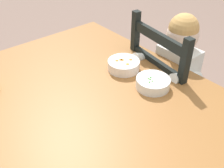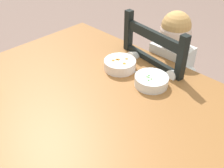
# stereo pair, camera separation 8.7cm
# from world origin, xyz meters

# --- Properties ---
(dining_table) EXTENTS (1.45, 0.99, 0.72)m
(dining_table) POSITION_xyz_m (0.00, 0.00, 0.63)
(dining_table) COLOR #955F30
(dining_table) RESTS_ON ground
(dining_chair) EXTENTS (0.47, 0.47, 0.95)m
(dining_chair) POSITION_xyz_m (-0.04, 0.55, 0.46)
(dining_chair) COLOR black
(dining_chair) RESTS_ON ground
(child_figure) EXTENTS (0.32, 0.31, 0.96)m
(child_figure) POSITION_xyz_m (-0.03, 0.54, 0.63)
(child_figure) COLOR white
(child_figure) RESTS_ON ground
(bowl_of_peas) EXTENTS (0.16, 0.16, 0.05)m
(bowl_of_peas) POSITION_xyz_m (0.07, 0.25, 0.74)
(bowl_of_peas) COLOR white
(bowl_of_peas) RESTS_ON dining_table
(bowl_of_carrots) EXTENTS (0.16, 0.16, 0.05)m
(bowl_of_carrots) POSITION_xyz_m (-0.13, 0.25, 0.74)
(bowl_of_carrots) COLOR white
(bowl_of_carrots) RESTS_ON dining_table
(spoon) EXTENTS (0.13, 0.07, 0.01)m
(spoon) POSITION_xyz_m (-0.07, 0.27, 0.72)
(spoon) COLOR silver
(spoon) RESTS_ON dining_table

